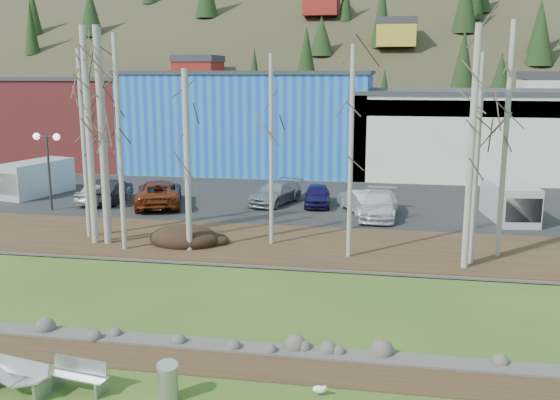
% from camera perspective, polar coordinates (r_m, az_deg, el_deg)
% --- Properties ---
extents(ground, '(200.00, 200.00, 0.00)m').
position_cam_1_polar(ground, '(17.13, -11.58, -17.13)').
color(ground, '#364F1B').
rests_on(ground, ground).
extents(dirt_strip, '(80.00, 1.80, 0.03)m').
position_cam_1_polar(dirt_strip, '(18.87, -9.18, -14.16)').
color(dirt_strip, '#382616').
rests_on(dirt_strip, ground).
extents(near_bank_rocks, '(80.00, 0.80, 0.50)m').
position_cam_1_polar(near_bank_rocks, '(19.73, -8.20, -12.99)').
color(near_bank_rocks, '#47423D').
rests_on(near_bank_rocks, ground).
extents(river, '(80.00, 8.00, 0.90)m').
position_cam_1_polar(river, '(23.35, -5.03, -8.93)').
color(river, black).
rests_on(river, ground).
extents(far_bank_rocks, '(80.00, 0.80, 0.46)m').
position_cam_1_polar(far_bank_rocks, '(27.11, -2.77, -5.95)').
color(far_bank_rocks, '#47423D').
rests_on(far_bank_rocks, ground).
extents(far_bank, '(80.00, 7.00, 0.15)m').
position_cam_1_polar(far_bank, '(30.09, -1.41, -4.01)').
color(far_bank, '#382616').
rests_on(far_bank, ground).
extents(parking_lot, '(80.00, 14.00, 0.14)m').
position_cam_1_polar(parking_lot, '(40.15, 1.58, -0.05)').
color(parking_lot, black).
rests_on(parking_lot, ground).
extents(building_brick, '(16.32, 12.24, 7.80)m').
position_cam_1_polar(building_brick, '(60.87, -19.39, 6.93)').
color(building_brick, '#9B3436').
rests_on(building_brick, ground).
extents(building_blue, '(20.40, 12.24, 8.30)m').
position_cam_1_polar(building_blue, '(54.34, -2.49, 7.35)').
color(building_blue, '#2384D2').
rests_on(building_blue, ground).
extents(building_white, '(18.36, 12.24, 6.80)m').
position_cam_1_polar(building_white, '(53.45, 16.81, 6.00)').
color(building_white, silver).
rests_on(building_white, ground).
extents(hillside, '(160.00, 72.00, 35.00)m').
position_cam_1_polar(hillside, '(98.51, 6.99, 16.95)').
color(hillside, '#322C1D').
rests_on(hillside, ground).
extents(bench_intact, '(1.68, 0.74, 0.81)m').
position_cam_1_polar(bench_intact, '(17.71, -17.89, -15.00)').
color(bench_intact, '#A4A7A9').
rests_on(bench_intact, ground).
extents(bench_damaged, '(1.95, 0.98, 0.83)m').
position_cam_1_polar(bench_damaged, '(18.14, -22.79, -14.66)').
color(bench_damaged, '#A4A7A9').
rests_on(bench_damaged, ground).
extents(litter_bin, '(0.67, 0.67, 0.90)m').
position_cam_1_polar(litter_bin, '(16.69, -10.21, -16.16)').
color(litter_bin, '#A4A7A9').
rests_on(litter_bin, ground).
extents(seagull, '(0.42, 0.20, 0.31)m').
position_cam_1_polar(seagull, '(16.79, 3.65, -16.88)').
color(seagull, gold).
rests_on(seagull, ground).
extents(dirt_mound, '(3.39, 2.39, 0.66)m').
position_cam_1_polar(dirt_mound, '(30.08, -8.71, -3.35)').
color(dirt_mound, black).
rests_on(dirt_mound, far_bank).
extents(birch_0, '(0.25, 0.25, 9.12)m').
position_cam_1_polar(birch_0, '(31.77, -17.48, 4.81)').
color(birch_0, '#BAB5A8').
rests_on(birch_0, far_bank).
extents(birch_1, '(0.22, 0.22, 10.13)m').
position_cam_1_polar(birch_1, '(32.10, -15.75, 5.88)').
color(birch_1, '#BAB5A8').
rests_on(birch_1, far_bank).
extents(birch_2, '(0.31, 0.31, 10.11)m').
position_cam_1_polar(birch_2, '(30.43, -17.05, 5.50)').
color(birch_2, '#BAB5A8').
rests_on(birch_2, far_bank).
extents(birch_3, '(0.22, 0.22, 9.72)m').
position_cam_1_polar(birch_3, '(28.96, -14.46, 4.97)').
color(birch_3, '#BAB5A8').
rests_on(birch_3, far_bank).
extents(birch_4, '(0.27, 0.27, 8.20)m').
position_cam_1_polar(birch_4, '(28.27, -8.49, 3.50)').
color(birch_4, '#BAB5A8').
rests_on(birch_4, far_bank).
extents(birch_5, '(0.20, 0.20, 8.86)m').
position_cam_1_polar(birch_5, '(29.01, -0.81, 4.49)').
color(birch_5, '#BAB5A8').
rests_on(birch_5, far_bank).
extents(birch_6, '(0.20, 0.20, 9.18)m').
position_cam_1_polar(birch_6, '(27.02, 6.49, 4.23)').
color(birch_6, '#BAB5A8').
rests_on(birch_6, far_bank).
extents(birch_7, '(0.28, 0.28, 9.90)m').
position_cam_1_polar(birch_7, '(26.39, 17.09, 4.40)').
color(birch_7, '#BAB5A8').
rests_on(birch_7, far_bank).
extents(birch_8, '(0.27, 0.27, 8.83)m').
position_cam_1_polar(birch_8, '(27.16, 17.49, 3.43)').
color(birch_8, '#BAB5A8').
rests_on(birch_8, far_bank).
extents(birch_9, '(0.24, 0.24, 10.19)m').
position_cam_1_polar(birch_9, '(28.70, 19.91, 5.06)').
color(birch_9, '#BAB5A8').
rests_on(birch_9, far_bank).
extents(birch_10, '(0.31, 0.31, 10.11)m').
position_cam_1_polar(birch_10, '(30.14, -15.96, 5.50)').
color(birch_10, '#BAB5A8').
rests_on(birch_10, far_bank).
extents(street_lamp, '(1.74, 0.53, 4.57)m').
position_cam_1_polar(street_lamp, '(38.89, -20.49, 4.31)').
color(street_lamp, '#262628').
rests_on(street_lamp, parking_lot).
extents(car_0, '(2.33, 4.51, 1.47)m').
position_cam_1_polar(car_0, '(40.50, -15.81, 0.77)').
color(car_0, silver).
rests_on(car_0, parking_lot).
extents(car_1, '(2.05, 4.60, 1.47)m').
position_cam_1_polar(car_1, '(40.65, -15.21, 0.84)').
color(car_1, black).
rests_on(car_1, parking_lot).
extents(car_2, '(4.29, 6.24, 1.58)m').
position_cam_1_polar(car_2, '(38.82, -11.01, 0.63)').
color(car_2, maroon).
rests_on(car_2, parking_lot).
extents(car_3, '(3.18, 4.97, 1.34)m').
position_cam_1_polar(car_3, '(38.78, -0.41, 0.65)').
color(car_3, gray).
rests_on(car_3, parking_lot).
extents(car_4, '(1.91, 3.95, 1.30)m').
position_cam_1_polar(car_4, '(38.24, 3.42, 0.45)').
color(car_4, '#1A1248').
rests_on(car_4, parking_lot).
extents(car_5, '(2.97, 4.28, 1.34)m').
position_cam_1_polar(car_5, '(36.81, 7.30, -0.04)').
color(car_5, silver).
rests_on(car_5, parking_lot).
extents(car_6, '(2.24, 5.01, 1.43)m').
position_cam_1_polar(car_6, '(35.51, 9.03, -0.44)').
color(car_6, silver).
rests_on(car_6, parking_lot).
extents(van_white, '(2.59, 4.93, 2.06)m').
position_cam_1_polar(van_white, '(36.54, 20.32, -0.18)').
color(van_white, silver).
rests_on(van_white, parking_lot).
extents(van_grey, '(3.28, 5.49, 2.24)m').
position_cam_1_polar(van_grey, '(44.45, -21.63, 1.83)').
color(van_grey, silver).
rests_on(van_grey, parking_lot).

